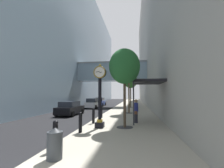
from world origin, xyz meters
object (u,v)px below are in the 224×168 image
Objects in this scene: bollard_second at (80,122)px; street_tree_mid_far at (131,81)px; bollard_third at (93,115)px; car_blue_far at (100,102)px; car_white_near at (93,103)px; street_tree_mid_near at (129,71)px; street_clock at (100,92)px; street_tree_near at (124,67)px; bollard_nearest at (55,134)px; car_black_mid at (70,108)px; bollard_fourth at (101,111)px; pedestrian_walking at (136,110)px; trash_bin at (55,143)px.

bollard_second is 0.20× the size of street_tree_mid_far.
car_blue_far is at bearing 101.15° from bollard_third.
car_white_near reaches higher than bollard_second.
street_tree_mid_near is 10.77m from car_white_near.
bollard_second is 18.88m from street_tree_mid_far.
street_clock is 0.80× the size of street_tree_near.
street_clock is at bearing 79.57° from bollard_nearest.
car_blue_far is at bearing 89.25° from car_black_mid.
bollard_nearest is 0.27× the size of car_blue_far.
car_blue_far is (-3.93, 22.90, 0.07)m from bollard_second.
bollard_second is at bearing -97.63° from street_tree_mid_far.
street_tree_mid_near is at bearing 79.29° from bollard_nearest.
car_white_near is (-3.92, 11.65, 0.07)m from bollard_fourth.
bollard_fourth is 5.91m from street_tree_near.
street_tree_mid_near is 3.59× the size of pedestrian_walking.
car_blue_far is (-6.39, 21.13, -3.39)m from street_tree_near.
bollard_nearest is at bearing -90.00° from bollard_second.
street_tree_mid_far is (1.64, 16.83, 2.18)m from street_clock.
bollard_third is at bearing -109.06° from street_tree_mid_near.
car_black_mid is at bearing 110.18° from bollard_nearest.
street_tree_mid_far is at bearing 80.93° from bollard_third.
trash_bin is at bearing -78.48° from car_white_near.
street_tree_near is at bearing 69.75° from trash_bin.
car_white_near is at bearing 102.61° from bollard_second.
pedestrian_walking reaches higher than bollard_second.
pedestrian_walking is at bearing -83.27° from street_tree_mid_near.
car_white_near reaches higher than bollard_third.
street_tree_near is at bearing -90.00° from street_tree_mid_far.
bollard_nearest is at bearing -79.16° from car_white_near.
car_black_mid reaches higher than trash_bin.
street_tree_mid_near reaches higher than street_tree_near.
car_black_mid is (-4.94, 6.82, -1.70)m from street_clock.
bollard_nearest and bollard_second have the same top height.
pedestrian_walking is 0.42× the size of car_blue_far.
bollard_second is 0.22× the size of street_tree_near.
car_white_near is (-6.37, 7.49, -4.39)m from street_tree_mid_near.
bollard_nearest is 7.25m from pedestrian_walking.
car_black_mid is (-4.13, 5.36, 0.02)m from bollard_third.
bollard_third is at bearing 119.08° from street_clock.
street_clock reaches higher than car_white_near.
street_clock is 22.01m from car_blue_far.
car_white_near reaches higher than car_black_mid.
bollard_nearest is 0.22× the size of street_tree_near.
street_tree_near reaches higher than bollard_second.
bollard_nearest is 2.93m from bollard_second.
trash_bin is 27.00m from car_blue_far.
trash_bin is 21.71m from car_white_near.
trash_bin is at bearing -98.40° from street_tree_mid_near.
street_tree_mid_far is at bearing 83.41° from bollard_nearest.
pedestrian_walking is 15.69m from car_white_near.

